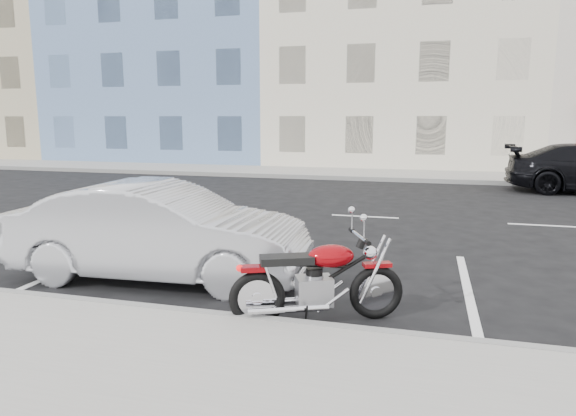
{
  "coord_description": "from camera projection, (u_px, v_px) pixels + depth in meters",
  "views": [
    {
      "loc": [
        -0.63,
        -12.16,
        2.36
      ],
      "look_at": [
        -2.92,
        -3.68,
        0.8
      ],
      "focal_mm": 32.0,
      "sensor_mm": 36.0,
      "label": 1
    }
  ],
  "objects": [
    {
      "name": "bldg_blue",
      "position": [
        194.0,
        45.0,
        29.75
      ],
      "size": [
        12.0,
        12.0,
        13.0
      ],
      "primitive_type": "cube",
      "color": "#5F7DAA",
      "rests_on": "ground"
    },
    {
      "name": "motorcycle",
      "position": [
        379.0,
        280.0,
        6.01
      ],
      "size": [
        1.92,
        1.0,
        1.03
      ],
      "rotation": [
        0.0,
        0.0,
        0.41
      ],
      "color": "black",
      "rests_on": "ground"
    },
    {
      "name": "curb_near",
      "position": [
        59.0,
        302.0,
        6.42
      ],
      "size": [
        80.0,
        0.12,
        0.16
      ],
      "primitive_type": "cube",
      "color": "gray",
      "rests_on": "ground"
    },
    {
      "name": "bldg_far_west",
      "position": [
        22.0,
        59.0,
        32.92
      ],
      "size": [
        12.0,
        12.0,
        12.0
      ],
      "primitive_type": "cube",
      "color": "tan",
      "rests_on": "ground"
    },
    {
      "name": "ground",
      "position": [
        452.0,
        221.0,
        11.81
      ],
      "size": [
        120.0,
        120.0,
        0.0
      ],
      "primitive_type": "plane",
      "color": "black",
      "rests_on": "ground"
    },
    {
      "name": "bldg_cream",
      "position": [
        404.0,
        51.0,
        26.81
      ],
      "size": [
        12.0,
        12.0,
        11.5
      ],
      "primitive_type": "cube",
      "color": "beige",
      "rests_on": "ground"
    },
    {
      "name": "curb_far",
      "position": [
        308.0,
        177.0,
        19.73
      ],
      "size": [
        80.0,
        0.12,
        0.16
      ],
      "primitive_type": "cube",
      "color": "gray",
      "rests_on": "ground"
    },
    {
      "name": "sidewalk_far",
      "position": [
        317.0,
        173.0,
        21.35
      ],
      "size": [
        80.0,
        3.4,
        0.15
      ],
      "primitive_type": "cube",
      "color": "gray",
      "rests_on": "ground"
    },
    {
      "name": "sedan_silver",
      "position": [
        160.0,
        231.0,
        7.49
      ],
      "size": [
        4.4,
        1.76,
        1.42
      ],
      "primitive_type": "imported",
      "rotation": [
        0.0,
        0.0,
        1.63
      ],
      "color": "#B4B6BC",
      "rests_on": "ground"
    }
  ]
}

